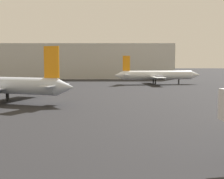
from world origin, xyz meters
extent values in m
cone|color=#B2BCCC|center=(-10.05, 40.81, 3.38)|extent=(4.32, 4.12, 3.17)
cube|color=#B2BCCC|center=(-23.17, 45.30, 2.90)|extent=(12.43, 24.30, 0.22)
cube|color=#B2BCCC|center=(-12.13, 41.53, 3.70)|extent=(4.62, 8.07, 0.15)
cube|color=orange|center=(-12.57, 41.68, 7.79)|extent=(2.89, 1.22, 5.66)
cylinder|color=#4C4C54|center=(-22.46, 49.88, 2.75)|extent=(3.17, 2.47, 1.67)
cube|color=black|center=(-22.57, 47.05, 0.90)|extent=(0.59, 0.59, 1.80)
cylinder|color=silver|center=(13.79, 89.15, 3.15)|extent=(23.35, 5.12, 3.01)
cone|color=silver|center=(26.98, 90.36, 3.15)|extent=(3.58, 3.30, 3.01)
cone|color=silver|center=(0.60, 87.94, 3.15)|extent=(3.58, 3.30, 3.01)
cube|color=silver|center=(12.63, 89.04, 2.70)|extent=(5.13, 18.98, 0.18)
cube|color=silver|center=(2.63, 88.12, 3.45)|extent=(2.42, 6.59, 0.12)
cube|color=orange|center=(3.02, 88.16, 7.18)|extent=(2.47, 0.45, 5.04)
cylinder|color=#4C4C54|center=(13.00, 92.66, 2.55)|extent=(2.42, 1.59, 1.38)
cylinder|color=#4C4C54|center=(13.65, 85.56, 2.55)|extent=(2.42, 1.59, 1.38)
cube|color=black|center=(21.17, 89.83, 0.82)|extent=(0.42, 0.42, 1.64)
cube|color=black|center=(12.49, 90.57, 0.82)|extent=(0.42, 0.42, 1.64)
cube|color=black|center=(12.78, 87.52, 0.82)|extent=(0.42, 0.42, 1.64)
cube|color=#B7B7B2|center=(-15.54, 126.34, 7.74)|extent=(81.80, 20.86, 15.48)
camera|label=1|loc=(-1.81, -10.54, 8.05)|focal=46.94mm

